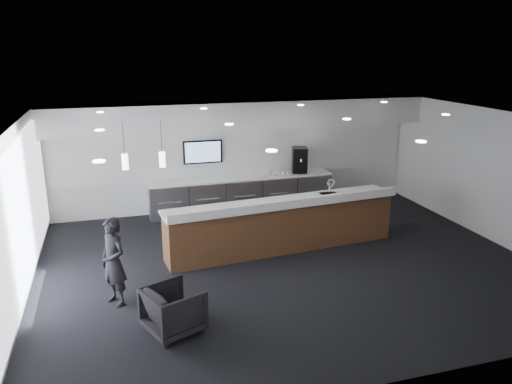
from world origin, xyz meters
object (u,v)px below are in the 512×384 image
object	(u,v)px
service_counter	(282,224)
coffee_machine	(299,160)
armchair	(173,310)
lounge_guest	(114,262)

from	to	relation	value
service_counter	coffee_machine	world-z (taller)	coffee_machine
coffee_machine	armchair	xyz separation A→B (m)	(-4.28, -5.58, -0.92)
coffee_machine	lounge_guest	xyz separation A→B (m)	(-5.13, -4.40, -0.51)
coffee_machine	lounge_guest	world-z (taller)	coffee_machine
service_counter	lounge_guest	size ratio (longest dim) A/B	3.37
armchair	lounge_guest	xyz separation A→B (m)	(-0.85, 1.18, 0.41)
armchair	lounge_guest	bearing A→B (deg)	13.73
coffee_machine	armchair	world-z (taller)	coffee_machine
service_counter	coffee_machine	bearing A→B (deg)	56.96
service_counter	lounge_guest	xyz separation A→B (m)	(-3.61, -1.49, 0.22)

